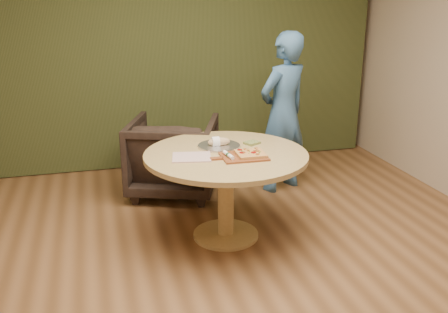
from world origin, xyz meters
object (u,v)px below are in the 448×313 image
(bread_roll, at_px, (218,142))
(person_standing, at_px, (283,113))
(pizza_paddle, at_px, (243,157))
(serving_tray, at_px, (219,146))
(cutlery_roll, at_px, (228,155))
(armchair, at_px, (174,152))
(pedestal_table, at_px, (226,169))
(flatbread_pizza, at_px, (251,154))

(bread_roll, xyz_separation_m, person_standing, (0.87, 0.74, 0.02))
(pizza_paddle, xyz_separation_m, serving_tray, (-0.11, 0.33, -0.00))
(cutlery_roll, bearing_deg, armchair, 93.35)
(pizza_paddle, bearing_deg, armchair, 106.91)
(pedestal_table, height_order, flatbread_pizza, flatbread_pizza)
(pizza_paddle, xyz_separation_m, flatbread_pizza, (0.07, 0.00, 0.02))
(cutlery_roll, relative_size, serving_tray, 0.56)
(flatbread_pizza, xyz_separation_m, person_standing, (0.69, 1.07, 0.04))
(pedestal_table, xyz_separation_m, cutlery_roll, (-0.02, -0.15, 0.17))
(pedestal_table, relative_size, bread_roll, 6.89)
(pedestal_table, height_order, cutlery_roll, cutlery_roll)
(serving_tray, bearing_deg, armchair, 104.88)
(serving_tray, bearing_deg, flatbread_pizza, -61.99)
(armchair, bearing_deg, person_standing, -168.83)
(person_standing, bearing_deg, cutlery_roll, 26.20)
(flatbread_pizza, distance_m, serving_tray, 0.37)
(pedestal_table, distance_m, cutlery_roll, 0.23)
(pedestal_table, xyz_separation_m, flatbread_pizza, (0.16, -0.15, 0.17))
(person_standing, bearing_deg, pedestal_table, 22.63)
(pedestal_table, xyz_separation_m, pizza_paddle, (0.10, -0.15, 0.15))
(flatbread_pizza, height_order, armchair, armchair)
(flatbread_pizza, relative_size, cutlery_roll, 1.13)
(cutlery_roll, bearing_deg, serving_tray, 81.33)
(cutlery_roll, distance_m, armchair, 1.31)
(pedestal_table, relative_size, serving_tray, 3.74)
(serving_tray, height_order, armchair, armchair)
(pizza_paddle, bearing_deg, pedestal_table, 123.54)
(cutlery_roll, distance_m, serving_tray, 0.32)
(pizza_paddle, relative_size, bread_roll, 2.32)
(bread_roll, bearing_deg, armchair, 104.36)
(pedestal_table, height_order, pizza_paddle, pizza_paddle)
(person_standing, bearing_deg, armchair, -33.44)
(flatbread_pizza, relative_size, armchair, 0.26)
(pizza_paddle, xyz_separation_m, person_standing, (0.76, 1.07, 0.06))
(cutlery_roll, height_order, armchair, armchair)
(cutlery_roll, height_order, person_standing, person_standing)
(pizza_paddle, distance_m, armchair, 1.33)
(serving_tray, distance_m, person_standing, 1.14)
(pedestal_table, bearing_deg, bread_roll, 96.91)
(armchair, xyz_separation_m, person_standing, (1.11, -0.17, 0.38))
(flatbread_pizza, xyz_separation_m, armchair, (-0.42, 1.24, -0.34))
(pizza_paddle, bearing_deg, person_standing, 55.83)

